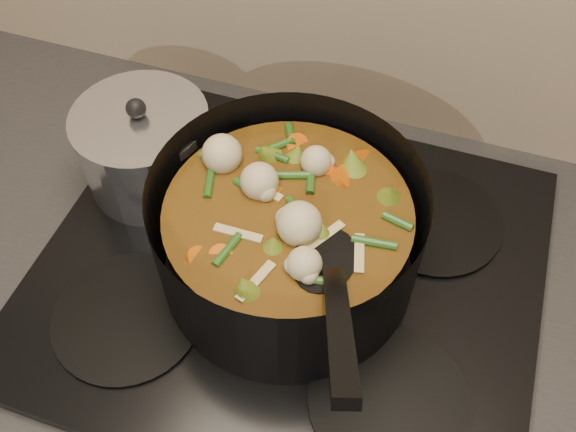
% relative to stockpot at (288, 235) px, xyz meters
% --- Properties ---
extents(counter, '(2.64, 0.64, 0.91)m').
position_rel_stockpot_xyz_m(counter, '(0.00, 0.00, -0.55)').
color(counter, brown).
rests_on(counter, ground).
extents(stovetop, '(0.62, 0.54, 0.03)m').
position_rel_stockpot_xyz_m(stovetop, '(0.00, 0.00, -0.08)').
color(stovetop, black).
rests_on(stovetop, counter).
extents(stockpot, '(0.34, 0.41, 0.23)m').
position_rel_stockpot_xyz_m(stockpot, '(0.00, 0.00, 0.00)').
color(stockpot, black).
rests_on(stockpot, stovetop).
extents(saucepan, '(0.18, 0.18, 0.15)m').
position_rel_stockpot_xyz_m(saucepan, '(-0.23, 0.08, -0.01)').
color(saucepan, silver).
rests_on(saucepan, stovetop).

